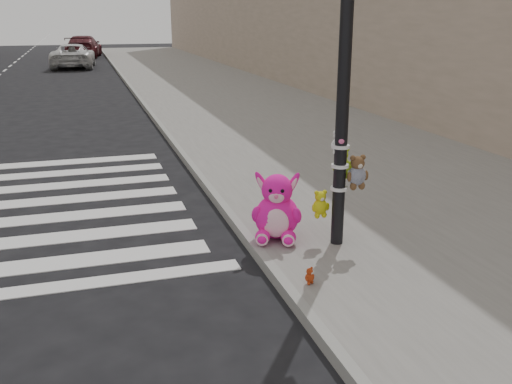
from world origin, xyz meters
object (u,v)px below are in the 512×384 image
object	(u,v)px
pink_bunny	(277,211)
car_white_near	(73,56)
signal_pole	(343,121)
red_teddy	(310,276)

from	to	relation	value
pink_bunny	car_white_near	distance (m)	29.51
signal_pole	pink_bunny	bearing A→B (deg)	154.14
car_white_near	signal_pole	bearing A→B (deg)	100.77
car_white_near	pink_bunny	bearing A→B (deg)	99.42
pink_bunny	car_white_near	world-z (taller)	car_white_near
pink_bunny	car_white_near	xyz separation A→B (m)	(-2.62, 29.39, 0.17)
signal_pole	pink_bunny	distance (m)	1.48
red_teddy	car_white_near	distance (m)	30.89
car_white_near	red_teddy	bearing A→B (deg)	99.03
signal_pole	car_white_near	xyz separation A→B (m)	(-3.36, 29.75, -1.06)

